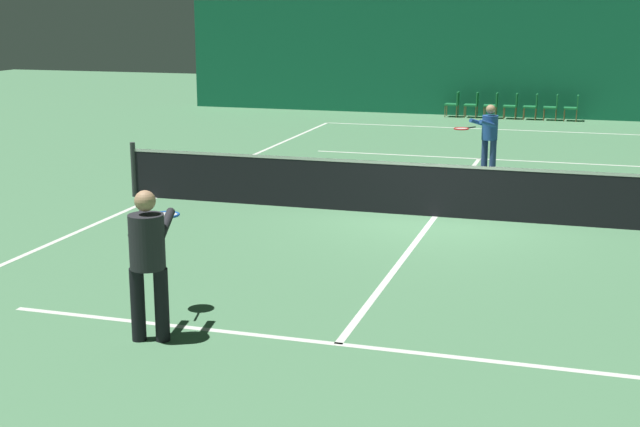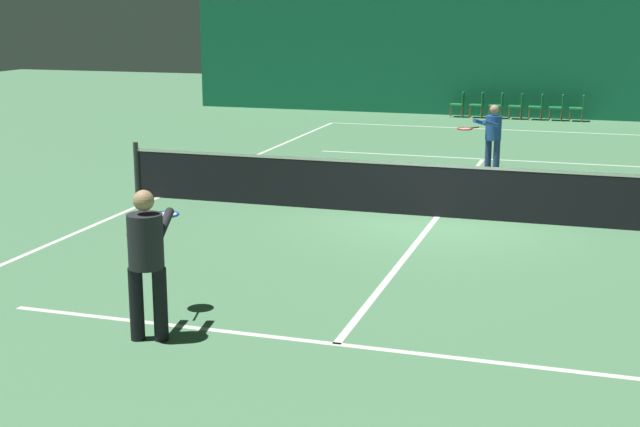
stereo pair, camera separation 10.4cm
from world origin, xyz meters
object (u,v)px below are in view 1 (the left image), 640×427
player_far (488,134)px  player_near (148,253)px  courtside_chair_0 (454,102)px  courtside_chair_1 (473,103)px  courtside_chair_4 (533,105)px  courtside_chair_2 (493,104)px  courtside_chair_3 (513,104)px  tennis_net (436,188)px  courtside_chair_5 (553,105)px  courtside_chair_6 (573,106)px

player_far → player_near: bearing=21.5°
player_far → courtside_chair_0: bearing=-133.8°
courtside_chair_1 → courtside_chair_4: 1.93m
player_far → courtside_chair_1: bearing=-137.4°
courtside_chair_0 → courtside_chair_2: 1.29m
courtside_chair_3 → courtside_chair_1: bearing=-90.0°
tennis_net → courtside_chair_5: tennis_net is taller
courtside_chair_0 → player_near: bearing=-0.5°
courtside_chair_1 → courtside_chair_4: (1.93, 0.00, 0.00)m
courtside_chair_0 → courtside_chair_4: size_ratio=1.00×
courtside_chair_2 → courtside_chair_4: bearing=90.0°
courtside_chair_3 → courtside_chair_5: 1.29m
player_near → courtside_chair_3: size_ratio=2.05×
player_near → courtside_chair_2: (1.49, 21.49, -0.52)m
tennis_net → courtside_chair_0: tennis_net is taller
player_near → tennis_net: bearing=-31.0°
tennis_net → courtside_chair_1: 14.69m
player_near → courtside_chair_1: player_near is taller
tennis_net → courtside_chair_6: (2.01, 14.64, -0.03)m
courtside_chair_0 → courtside_chair_4: same height
courtside_chair_0 → courtside_chair_5: bearing=90.0°
player_near → courtside_chair_5: (3.42, 21.49, -0.52)m
tennis_net → courtside_chair_0: 14.76m
player_near → courtside_chair_4: (2.77, 21.49, -0.52)m
courtside_chair_3 → courtside_chair_4: bearing=90.0°
player_far → courtside_chair_3: bearing=-144.6°
player_near → courtside_chair_4: 21.68m
player_far → courtside_chair_4: (0.33, 10.11, -0.41)m
player_far → courtside_chair_6: (1.62, 10.11, -0.41)m
player_near → courtside_chair_2: bearing=-18.3°
courtside_chair_0 → courtside_chair_3: bearing=90.0°
player_near → courtside_chair_3: (2.13, 21.49, -0.52)m
tennis_net → courtside_chair_1: (-1.21, 14.64, -0.03)m
courtside_chair_1 → courtside_chair_4: size_ratio=1.00×
courtside_chair_0 → courtside_chair_5: 3.22m
player_far → courtside_chair_2: size_ratio=1.82×
courtside_chair_4 → courtside_chair_5: size_ratio=1.00×
player_near → courtside_chair_5: bearing=-23.4°
courtside_chair_2 → courtside_chair_3: bearing=90.0°
courtside_chair_3 → courtside_chair_6: (1.93, 0.00, 0.00)m
tennis_net → courtside_chair_6: tennis_net is taller
courtside_chair_4 → courtside_chair_5: (0.64, 0.00, 0.00)m
courtside_chair_1 → courtside_chair_2: bearing=90.0°
courtside_chair_0 → courtside_chair_2: same height
tennis_net → courtside_chair_0: bearing=97.2°
tennis_net → courtside_chair_2: tennis_net is taller
player_far → courtside_chair_5: size_ratio=1.82×
courtside_chair_1 → courtside_chair_2: same height
player_far → courtside_chair_5: (0.98, 10.11, -0.41)m
courtside_chair_6 → courtside_chair_0: bearing=-90.0°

